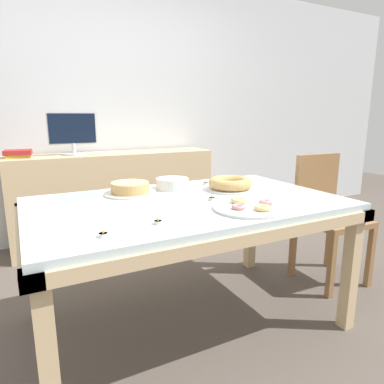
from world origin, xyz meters
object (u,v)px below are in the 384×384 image
(pastry_platter, at_px, (250,207))
(tealight_centre, at_px, (212,198))
(cake_chocolate_round, at_px, (130,189))
(plate_stack, at_px, (172,184))
(cake_golden_bundt, at_px, (230,184))
(tealight_near_front, at_px, (206,183))
(book_stack, at_px, (18,154))
(tealight_left_edge, at_px, (158,222))
(tealight_near_cakes, at_px, (103,235))
(chair, at_px, (326,211))
(computer_monitor, at_px, (73,134))

(pastry_platter, xyz_separation_m, tealight_centre, (-0.07, 0.25, -0.00))
(cake_chocolate_round, distance_m, plate_stack, 0.29)
(cake_golden_bundt, relative_size, pastry_platter, 0.80)
(cake_chocolate_round, distance_m, tealight_near_front, 0.55)
(pastry_platter, bearing_deg, cake_chocolate_round, 125.76)
(book_stack, relative_size, tealight_left_edge, 5.77)
(book_stack, xyz_separation_m, pastry_platter, (1.01, -1.89, -0.14))
(tealight_left_edge, height_order, tealight_near_front, same)
(pastry_platter, relative_size, tealight_near_cakes, 9.34)
(cake_chocolate_round, xyz_separation_m, plate_stack, (0.29, 0.03, 0.00))
(cake_chocolate_round, relative_size, pastry_platter, 0.83)
(chair, height_order, tealight_near_front, chair)
(chair, relative_size, tealight_left_edge, 23.50)
(plate_stack, height_order, tealight_near_cakes, plate_stack)
(tealight_centre, bearing_deg, book_stack, 119.70)
(book_stack, height_order, tealight_left_edge, book_stack)
(tealight_near_front, bearing_deg, chair, -16.81)
(tealight_centre, bearing_deg, chair, 6.67)
(computer_monitor, relative_size, pastry_platter, 1.14)
(pastry_platter, distance_m, tealight_near_front, 0.66)
(pastry_platter, relative_size, plate_stack, 1.78)
(pastry_platter, xyz_separation_m, tealight_near_cakes, (-0.75, -0.06, -0.00))
(computer_monitor, xyz_separation_m, tealight_near_front, (0.66, -1.24, -0.30))
(computer_monitor, bearing_deg, book_stack, 179.82)
(pastry_platter, distance_m, plate_stack, 0.65)
(tealight_near_cakes, bearing_deg, book_stack, 97.35)
(cake_golden_bundt, bearing_deg, tealight_near_cakes, -151.80)
(book_stack, relative_size, plate_stack, 1.10)
(computer_monitor, bearing_deg, pastry_platter, -73.64)
(tealight_near_cakes, bearing_deg, tealight_near_front, 39.46)
(tealight_left_edge, relative_size, tealight_near_front, 1.00)
(computer_monitor, bearing_deg, chair, -44.21)
(book_stack, distance_m, cake_golden_bundt, 1.87)
(cake_chocolate_round, height_order, tealight_left_edge, cake_chocolate_round)
(book_stack, bearing_deg, tealight_centre, -60.30)
(tealight_near_cakes, bearing_deg, chair, 14.22)
(tealight_near_cakes, height_order, tealight_near_front, same)
(tealight_left_edge, bearing_deg, chair, 14.61)
(book_stack, bearing_deg, pastry_platter, -61.94)
(tealight_near_front, bearing_deg, cake_chocolate_round, -175.62)
(chair, relative_size, pastry_platter, 2.52)
(book_stack, relative_size, tealight_centre, 5.77)
(chair, xyz_separation_m, tealight_centre, (-1.07, -0.13, 0.25))
(tealight_left_edge, distance_m, tealight_near_cakes, 0.26)
(tealight_near_front, bearing_deg, cake_golden_bundt, -76.04)
(tealight_near_front, bearing_deg, computer_monitor, 118.15)
(cake_golden_bundt, relative_size, tealight_near_front, 7.50)
(tealight_left_edge, bearing_deg, cake_golden_bundt, 33.37)
(plate_stack, bearing_deg, cake_chocolate_round, -174.70)
(tealight_centre, relative_size, tealight_near_front, 1.00)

